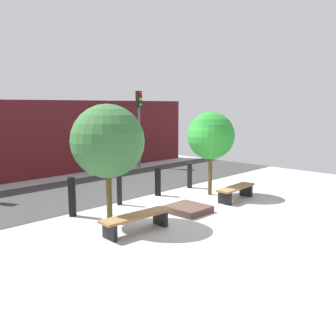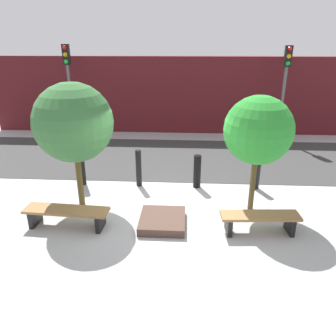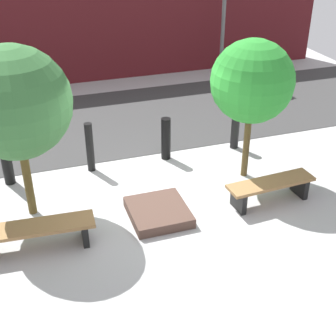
% 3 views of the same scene
% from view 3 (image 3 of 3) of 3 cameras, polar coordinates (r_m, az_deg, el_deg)
% --- Properties ---
extents(ground_plane, '(18.00, 18.00, 0.00)m').
position_cam_3_polar(ground_plane, '(8.96, -2.17, -4.11)').
color(ground_plane, '#A8A8A8').
extents(road_strip, '(18.00, 4.26, 0.01)m').
position_cam_3_polar(road_strip, '(12.35, -7.46, 5.63)').
color(road_strip, '#373737').
rests_on(road_strip, ground).
extents(building_facade, '(16.20, 0.50, 3.26)m').
position_cam_3_polar(building_facade, '(15.16, -10.77, 16.38)').
color(building_facade, '#511419').
rests_on(building_facade, ground).
extents(bench_left, '(1.94, 0.60, 0.44)m').
position_cam_3_polar(bench_left, '(7.95, -15.82, -7.47)').
color(bench_left, black).
rests_on(bench_left, ground).
extents(bench_right, '(1.74, 0.55, 0.45)m').
position_cam_3_polar(bench_right, '(8.99, 12.39, -2.28)').
color(bench_right, black).
rests_on(bench_right, ground).
extents(planter_bed, '(1.03, 1.11, 0.19)m').
position_cam_3_polar(planter_bed, '(8.50, -1.18, -5.40)').
color(planter_bed, '#4B352C').
rests_on(planter_bed, ground).
extents(tree_behind_left_bench, '(1.89, 1.89, 3.10)m').
position_cam_3_polar(tree_behind_left_bench, '(8.03, -18.22, 7.52)').
color(tree_behind_left_bench, '#52411E').
rests_on(tree_behind_left_bench, ground).
extents(tree_behind_right_bench, '(1.60, 1.60, 2.84)m').
position_cam_3_polar(tree_behind_right_bench, '(9.10, 10.23, 10.30)').
color(tree_behind_right_bench, '#4F3E20').
rests_on(tree_behind_right_bench, ground).
extents(bollard_far_left, '(0.21, 0.21, 1.10)m').
position_cam_3_polar(bollard_far_left, '(9.80, -19.14, 1.03)').
color(bollard_far_left, black).
rests_on(bollard_far_left, ground).
extents(bollard_left, '(0.16, 0.16, 1.08)m').
position_cam_3_polar(bollard_left, '(9.87, -9.51, 2.50)').
color(bollard_left, black).
rests_on(bollard_left, ground).
extents(bollard_center, '(0.21, 0.21, 0.96)m').
position_cam_3_polar(bollard_center, '(10.24, -0.26, 3.59)').
color(bollard_center, black).
rests_on(bollard_center, ground).
extents(bollard_right, '(0.19, 0.19, 0.94)m').
position_cam_3_polar(bollard_right, '(10.83, 8.19, 4.74)').
color(bollard_right, black).
rests_on(bollard_right, ground).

